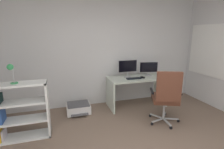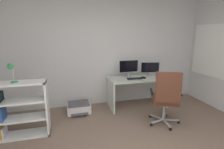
{
  "view_description": "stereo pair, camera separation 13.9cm",
  "coord_description": "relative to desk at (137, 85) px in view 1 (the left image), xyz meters",
  "views": [
    {
      "loc": [
        -1.0,
        -1.61,
        1.76
      ],
      "look_at": [
        0.04,
        1.76,
        0.91
      ],
      "focal_mm": 27.69,
      "sensor_mm": 36.0,
      "label": 1
    },
    {
      "loc": [
        -0.86,
        -1.65,
        1.76
      ],
      "look_at": [
        0.04,
        1.76,
        0.91
      ],
      "focal_mm": 27.69,
      "sensor_mm": 36.0,
      "label": 2
    }
  ],
  "objects": [
    {
      "name": "wall_back",
      "position": [
        -0.77,
        0.46,
        0.86
      ],
      "size": [
        5.1,
        0.1,
        2.78
      ],
      "primitive_type": "cube",
      "color": "silver",
      "rests_on": "ground"
    },
    {
      "name": "window_pane",
      "position": [
        1.78,
        -0.42,
        0.82
      ],
      "size": [
        0.01,
        1.36,
        1.16
      ],
      "primitive_type": "cube",
      "color": "white"
    },
    {
      "name": "window_frame",
      "position": [
        1.77,
        -0.42,
        0.82
      ],
      "size": [
        0.02,
        1.44,
        1.24
      ],
      "primitive_type": "cube",
      "color": "white"
    },
    {
      "name": "desk",
      "position": [
        0.0,
        0.0,
        0.0
      ],
      "size": [
        1.38,
        0.65,
        0.72
      ],
      "color": "silver",
      "rests_on": "ground"
    },
    {
      "name": "monitor_main",
      "position": [
        -0.21,
        0.1,
        0.45
      ],
      "size": [
        0.5,
        0.18,
        0.42
      ],
      "color": "#B2B5B7",
      "rests_on": "desk"
    },
    {
      "name": "monitor_secondary",
      "position": [
        0.36,
        0.1,
        0.39
      ],
      "size": [
        0.47,
        0.18,
        0.35
      ],
      "color": "#B2B5B7",
      "rests_on": "desk"
    },
    {
      "name": "keyboard",
      "position": [
        -0.13,
        -0.1,
        0.2
      ],
      "size": [
        0.35,
        0.15,
        0.02
      ],
      "primitive_type": "cube",
      "rotation": [
        0.0,
        0.0,
        -0.05
      ],
      "color": "black",
      "rests_on": "desk"
    },
    {
      "name": "computer_mouse",
      "position": [
        0.1,
        -0.09,
        0.21
      ],
      "size": [
        0.08,
        0.11,
        0.03
      ],
      "primitive_type": "cube",
      "rotation": [
        0.0,
        0.0,
        0.26
      ],
      "color": "black",
      "rests_on": "desk"
    },
    {
      "name": "office_chair",
      "position": [
        0.14,
        -1.01,
        0.08
      ],
      "size": [
        0.64,
        0.68,
        1.1
      ],
      "color": "#B7BABC",
      "rests_on": "ground"
    },
    {
      "name": "bookshelf",
      "position": [
        -2.57,
        -0.68,
        -0.05
      ],
      "size": [
        0.95,
        0.32,
        0.98
      ],
      "color": "white",
      "rests_on": "ground"
    },
    {
      "name": "desk_lamp",
      "position": [
        -2.5,
        -0.68,
        0.67
      ],
      "size": [
        0.13,
        0.11,
        0.32
      ],
      "color": "#319452",
      "rests_on": "bookshelf"
    },
    {
      "name": "printer",
      "position": [
        -1.42,
        0.03,
        -0.42
      ],
      "size": [
        0.52,
        0.5,
        0.21
      ],
      "color": "white",
      "rests_on": "ground"
    }
  ]
}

